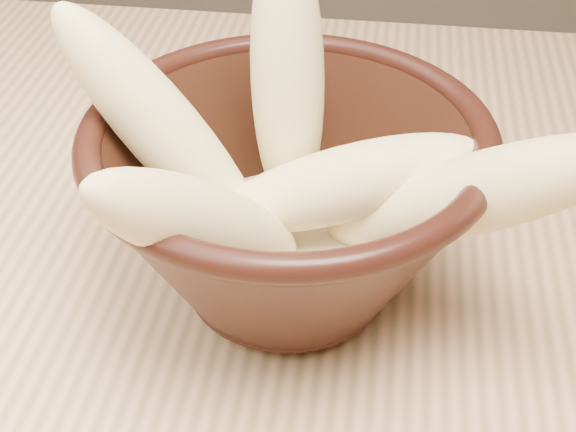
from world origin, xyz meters
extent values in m
cube|color=#E1AF7C|center=(0.00, 0.00, 0.73)|extent=(1.20, 0.80, 0.04)
cylinder|color=black|center=(0.20, -0.01, 0.76)|extent=(0.10, 0.10, 0.01)
cylinder|color=black|center=(0.20, -0.01, 0.78)|extent=(0.10, 0.10, 0.01)
torus|color=black|center=(0.20, -0.01, 0.87)|extent=(0.23, 0.23, 0.02)
cylinder|color=beige|center=(0.20, -0.01, 0.79)|extent=(0.13, 0.13, 0.02)
ellipsoid|color=#E8D589|center=(0.19, 0.03, 0.88)|extent=(0.06, 0.09, 0.18)
ellipsoid|color=#E8D589|center=(0.13, -0.01, 0.87)|extent=(0.15, 0.06, 0.17)
ellipsoid|color=#E8D589|center=(0.30, -0.04, 0.86)|extent=(0.19, 0.11, 0.15)
ellipsoid|color=#E8D589|center=(0.23, -0.02, 0.84)|extent=(0.17, 0.07, 0.09)
ellipsoid|color=#E8D589|center=(0.16, -0.08, 0.85)|extent=(0.13, 0.15, 0.15)
camera|label=1|loc=(0.25, -0.38, 1.11)|focal=50.00mm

